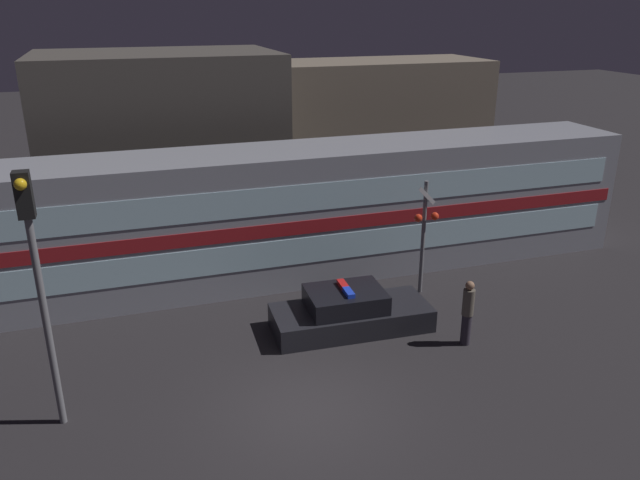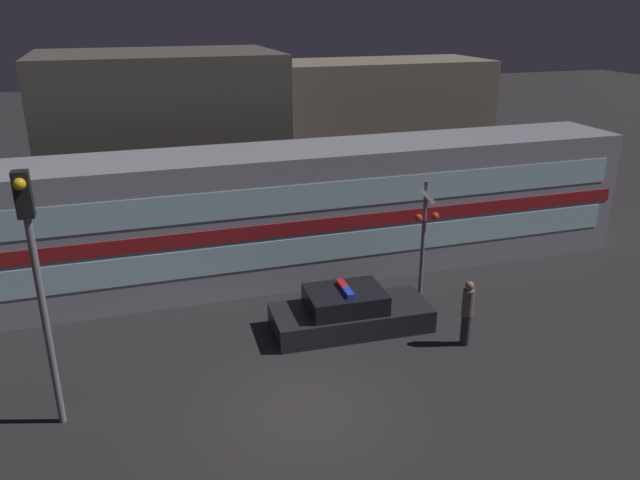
{
  "view_description": "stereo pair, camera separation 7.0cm",
  "coord_description": "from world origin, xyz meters",
  "px_view_note": "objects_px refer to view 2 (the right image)",
  "views": [
    {
      "loc": [
        -3.35,
        -11.06,
        8.43
      ],
      "look_at": [
        2.03,
        5.27,
        1.89
      ],
      "focal_mm": 35.0,
      "sensor_mm": 36.0,
      "label": 1
    },
    {
      "loc": [
        -3.29,
        -11.09,
        8.43
      ],
      "look_at": [
        2.03,
        5.27,
        1.89
      ],
      "focal_mm": 35.0,
      "sensor_mm": 36.0,
      "label": 2
    }
  ],
  "objects_px": {
    "crossing_signal_near": "(424,230)",
    "traffic_light_corner": "(35,265)",
    "train": "(294,213)",
    "pedestrian": "(467,313)",
    "police_car": "(349,313)"
  },
  "relations": [
    {
      "from": "pedestrian",
      "to": "traffic_light_corner",
      "type": "relative_size",
      "value": 0.33
    },
    {
      "from": "pedestrian",
      "to": "traffic_light_corner",
      "type": "distance_m",
      "value": 10.28
    },
    {
      "from": "pedestrian",
      "to": "police_car",
      "type": "bearing_deg",
      "value": 146.1
    },
    {
      "from": "train",
      "to": "crossing_signal_near",
      "type": "relative_size",
      "value": 6.4
    },
    {
      "from": "train",
      "to": "crossing_signal_near",
      "type": "height_order",
      "value": "train"
    },
    {
      "from": "train",
      "to": "traffic_light_corner",
      "type": "height_order",
      "value": "traffic_light_corner"
    },
    {
      "from": "crossing_signal_near",
      "to": "traffic_light_corner",
      "type": "xyz_separation_m",
      "value": [
        -10.23,
        -3.41,
        1.59
      ]
    },
    {
      "from": "pedestrian",
      "to": "crossing_signal_near",
      "type": "bearing_deg",
      "value": 84.27
    },
    {
      "from": "police_car",
      "to": "traffic_light_corner",
      "type": "height_order",
      "value": "traffic_light_corner"
    },
    {
      "from": "train",
      "to": "crossing_signal_near",
      "type": "xyz_separation_m",
      "value": [
        3.31,
        -2.69,
        -0.02
      ]
    },
    {
      "from": "police_car",
      "to": "crossing_signal_near",
      "type": "xyz_separation_m",
      "value": [
        2.92,
        1.45,
        1.6
      ]
    },
    {
      "from": "police_car",
      "to": "pedestrian",
      "type": "height_order",
      "value": "pedestrian"
    },
    {
      "from": "pedestrian",
      "to": "train",
      "type": "bearing_deg",
      "value": 116.91
    },
    {
      "from": "pedestrian",
      "to": "traffic_light_corner",
      "type": "bearing_deg",
      "value": -178.79
    },
    {
      "from": "crossing_signal_near",
      "to": "traffic_light_corner",
      "type": "relative_size",
      "value": 0.64
    }
  ]
}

